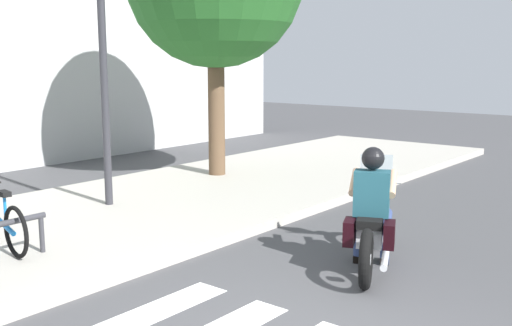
% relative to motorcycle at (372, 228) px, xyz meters
% --- Properties ---
extents(sidewalk, '(24.00, 4.40, 0.15)m').
position_rel_motorcycle_xyz_m(sidewalk, '(-2.42, 4.06, -0.39)').
color(sidewalk, '#A8A399').
rests_on(sidewalk, ground).
extents(motorcycle, '(2.01, 1.03, 1.25)m').
position_rel_motorcycle_xyz_m(motorcycle, '(0.00, 0.00, 0.00)').
color(motorcycle, black).
rests_on(motorcycle, ground).
extents(rider, '(0.76, 0.70, 1.45)m').
position_rel_motorcycle_xyz_m(rider, '(-0.07, -0.03, 0.37)').
color(rider, '#1E4C59').
rests_on(rider, ground).
extents(street_lamp, '(0.28, 0.28, 3.96)m').
position_rel_motorcycle_xyz_m(street_lamp, '(-0.38, 4.46, 1.96)').
color(street_lamp, '#2D2D33').
rests_on(street_lamp, ground).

